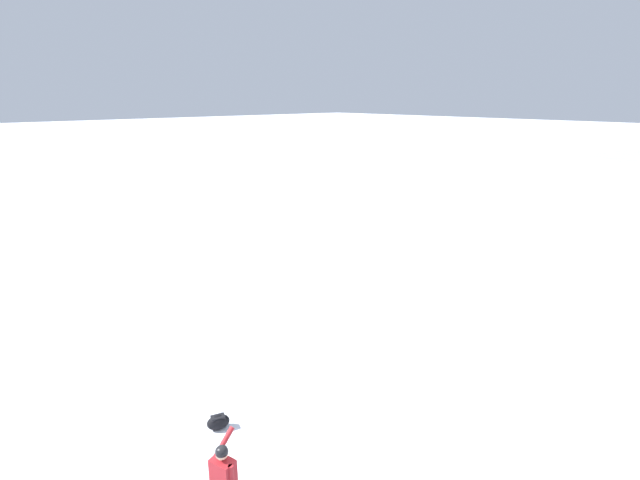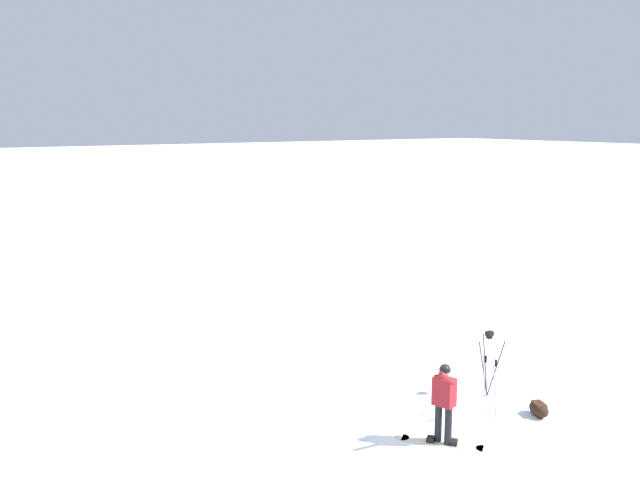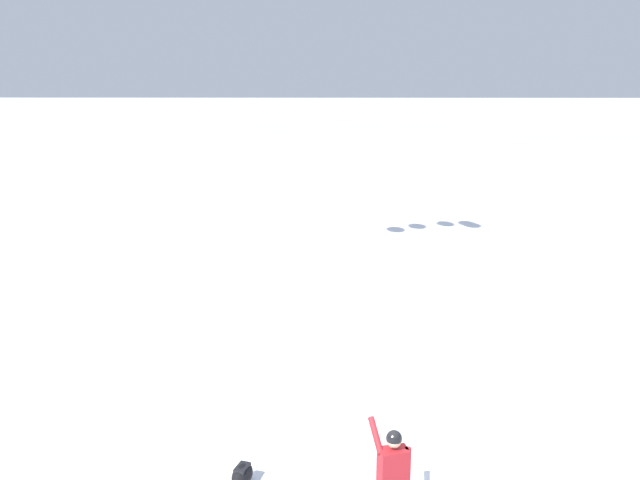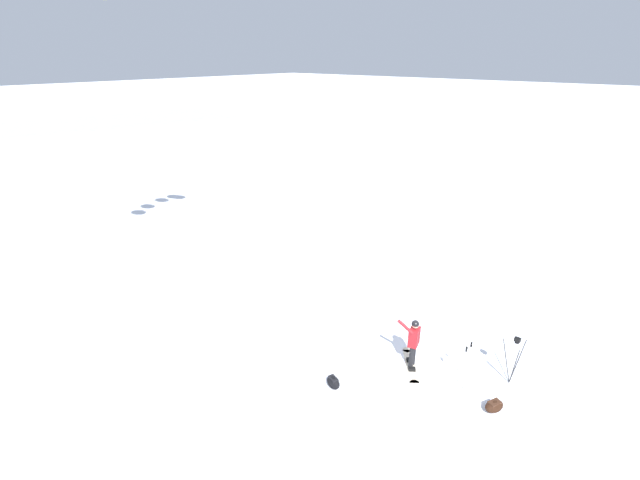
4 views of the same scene
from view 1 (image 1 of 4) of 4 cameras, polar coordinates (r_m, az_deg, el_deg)
snowboarder at (r=8.96m, az=-11.34°, el=-25.97°), size 0.58×0.61×1.61m
gear_bag_large at (r=11.40m, az=-12.00°, el=-20.38°), size 0.43×0.56×0.33m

